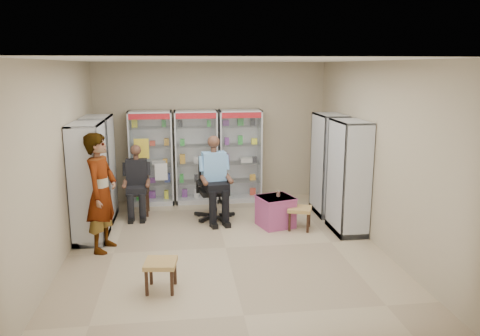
{
  "coord_description": "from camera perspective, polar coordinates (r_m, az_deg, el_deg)",
  "views": [
    {
      "loc": [
        -0.71,
        -7.18,
        2.92
      ],
      "look_at": [
        0.33,
        0.7,
        1.18
      ],
      "focal_mm": 35.0,
      "sensor_mm": 36.0,
      "label": 1
    }
  ],
  "objects": [
    {
      "name": "pink_trunk",
      "position": [
        8.71,
        4.35,
        -5.31
      ],
      "size": [
        0.72,
        0.71,
        0.56
      ],
      "primitive_type": "cube",
      "rotation": [
        0.0,
        0.0,
        0.29
      ],
      "color": "#C34E81",
      "rests_on": "floor"
    },
    {
      "name": "cabinet_left_near",
      "position": [
        8.25,
        -17.93,
        -1.7
      ],
      "size": [
        0.9,
        0.5,
        2.0
      ],
      "primitive_type": "cube",
      "rotation": [
        0.0,
        0.0,
        -1.57
      ],
      "color": "silver",
      "rests_on": "floor"
    },
    {
      "name": "cabinet_back_left",
      "position": [
        10.11,
        -10.73,
        1.2
      ],
      "size": [
        0.9,
        0.5,
        2.0
      ],
      "primitive_type": "cube",
      "color": "#AEB1B5",
      "rests_on": "floor"
    },
    {
      "name": "cabinet_right_near",
      "position": [
        8.44,
        13.08,
        -1.11
      ],
      "size": [
        0.9,
        0.5,
        2.0
      ],
      "primitive_type": "cube",
      "rotation": [
        0.0,
        0.0,
        1.57
      ],
      "color": "#B6B9BD",
      "rests_on": "floor"
    },
    {
      "name": "cabinet_back_mid",
      "position": [
        10.1,
        -5.34,
        1.35
      ],
      "size": [
        0.9,
        0.5,
        2.0
      ],
      "primitive_type": "cube",
      "color": "#ADAEB5",
      "rests_on": "floor"
    },
    {
      "name": "wooden_chair",
      "position": [
        9.53,
        -12.33,
        -2.82
      ],
      "size": [
        0.42,
        0.42,
        0.94
      ],
      "primitive_type": "cube",
      "color": "#302212",
      "rests_on": "floor"
    },
    {
      "name": "tea_glass",
      "position": [
        8.65,
        4.68,
        -3.14
      ],
      "size": [
        0.07,
        0.07,
        0.1
      ],
      "primitive_type": "cylinder",
      "color": "#622D08",
      "rests_on": "pink_trunk"
    },
    {
      "name": "room_shell",
      "position": [
        7.27,
        -1.87,
        4.85
      ],
      "size": [
        5.02,
        6.02,
        3.01
      ],
      "color": "tan",
      "rests_on": "ground"
    },
    {
      "name": "office_chair",
      "position": [
        9.06,
        -3.22,
        -2.47
      ],
      "size": [
        0.75,
        0.75,
        1.21
      ],
      "primitive_type": "cube",
      "rotation": [
        0.0,
        0.0,
        0.16
      ],
      "color": "black",
      "rests_on": "floor"
    },
    {
      "name": "floor",
      "position": [
        7.78,
        -1.77,
        -9.68
      ],
      "size": [
        6.0,
        6.0,
        0.0
      ],
      "primitive_type": "plane",
      "color": "tan",
      "rests_on": "ground"
    },
    {
      "name": "seated_shopkeeper",
      "position": [
        8.97,
        -3.21,
        -1.54
      ],
      "size": [
        0.61,
        0.77,
        1.53
      ],
      "primitive_type": null,
      "rotation": [
        0.0,
        0.0,
        0.16
      ],
      "color": "#6596C8",
      "rests_on": "floor"
    },
    {
      "name": "cabinet_left_far",
      "position": [
        9.3,
        -16.75,
        -0.07
      ],
      "size": [
        0.9,
        0.5,
        2.0
      ],
      "primitive_type": "cube",
      "rotation": [
        0.0,
        0.0,
        -1.57
      ],
      "color": "#B5B8BD",
      "rests_on": "floor"
    },
    {
      "name": "woven_stool_a",
      "position": [
        8.62,
        7.27,
        -6.09
      ],
      "size": [
        0.52,
        0.52,
        0.41
      ],
      "primitive_type": "cube",
      "rotation": [
        0.0,
        0.0,
        -0.36
      ],
      "color": "tan",
      "rests_on": "floor"
    },
    {
      "name": "woven_stool_b",
      "position": [
        6.43,
        -9.6,
        -12.79
      ],
      "size": [
        0.45,
        0.45,
        0.41
      ],
      "primitive_type": "cube",
      "rotation": [
        0.0,
        0.0,
        -0.12
      ],
      "color": "#B67E4C",
      "rests_on": "floor"
    },
    {
      "name": "cabinet_right_far",
      "position": [
        9.45,
        10.77,
        0.42
      ],
      "size": [
        0.9,
        0.5,
        2.0
      ],
      "primitive_type": "cube",
      "rotation": [
        0.0,
        0.0,
        1.57
      ],
      "color": "silver",
      "rests_on": "floor"
    },
    {
      "name": "cabinet_back_right",
      "position": [
        10.17,
        0.01,
        1.49
      ],
      "size": [
        0.9,
        0.5,
        2.0
      ],
      "primitive_type": "cube",
      "color": "#ACB0B3",
      "rests_on": "floor"
    },
    {
      "name": "standing_man",
      "position": [
        7.72,
        -16.53,
        -2.9
      ],
      "size": [
        0.62,
        0.79,
        1.91
      ],
      "primitive_type": "imported",
      "rotation": [
        0.0,
        0.0,
        1.31
      ],
      "color": "gray",
      "rests_on": "floor"
    },
    {
      "name": "seated_customer",
      "position": [
        9.44,
        -12.41,
        -1.72
      ],
      "size": [
        0.44,
        0.6,
        1.34
      ],
      "primitive_type": null,
      "color": "black",
      "rests_on": "floor"
    }
  ]
}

